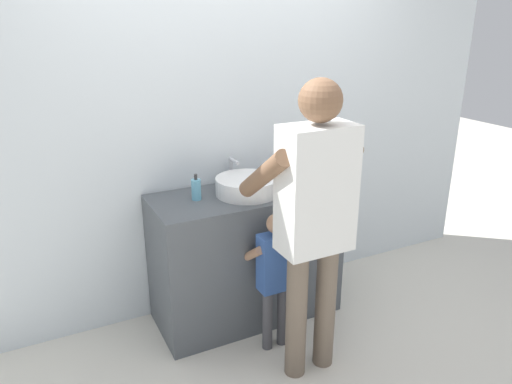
# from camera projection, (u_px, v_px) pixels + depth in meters

# --- Properties ---
(ground_plane) EXTENTS (14.00, 14.00, 0.00)m
(ground_plane) POSITION_uv_depth(u_px,v_px,m) (266.00, 335.00, 3.18)
(ground_plane) COLOR silver
(back_wall) EXTENTS (4.40, 0.08, 2.70)m
(back_wall) POSITION_uv_depth(u_px,v_px,m) (224.00, 114.00, 3.24)
(back_wall) COLOR silver
(back_wall) RESTS_ON ground
(vanity_cabinet) EXTENTS (1.22, 0.54, 0.90)m
(vanity_cabinet) POSITION_uv_depth(u_px,v_px,m) (246.00, 255.00, 3.28)
(vanity_cabinet) COLOR #4C5156
(vanity_cabinet) RESTS_ON ground
(sink_basin) EXTENTS (0.40, 0.40, 0.11)m
(sink_basin) POSITION_uv_depth(u_px,v_px,m) (247.00, 186.00, 3.09)
(sink_basin) COLOR white
(sink_basin) RESTS_ON vanity_cabinet
(faucet) EXTENTS (0.18, 0.14, 0.18)m
(faucet) POSITION_uv_depth(u_px,v_px,m) (232.00, 172.00, 3.28)
(faucet) COLOR #B7BABF
(faucet) RESTS_ON vanity_cabinet
(toothbrush_cup) EXTENTS (0.07, 0.07, 0.21)m
(toothbrush_cup) POSITION_uv_depth(u_px,v_px,m) (297.00, 174.00, 3.33)
(toothbrush_cup) COLOR #D86666
(toothbrush_cup) RESTS_ON vanity_cabinet
(soap_bottle) EXTENTS (0.06, 0.06, 0.17)m
(soap_bottle) POSITION_uv_depth(u_px,v_px,m) (196.00, 189.00, 2.99)
(soap_bottle) COLOR #66B2D1
(soap_bottle) RESTS_ON vanity_cabinet
(child_toddler) EXTENTS (0.28, 0.28, 0.90)m
(child_toddler) POSITION_uv_depth(u_px,v_px,m) (275.00, 270.00, 2.91)
(child_toddler) COLOR #47474C
(child_toddler) RESTS_ON ground
(adult_parent) EXTENTS (0.52, 0.55, 1.69)m
(adult_parent) POSITION_uv_depth(u_px,v_px,m) (314.00, 207.00, 2.56)
(adult_parent) COLOR #6B5B4C
(adult_parent) RESTS_ON ground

